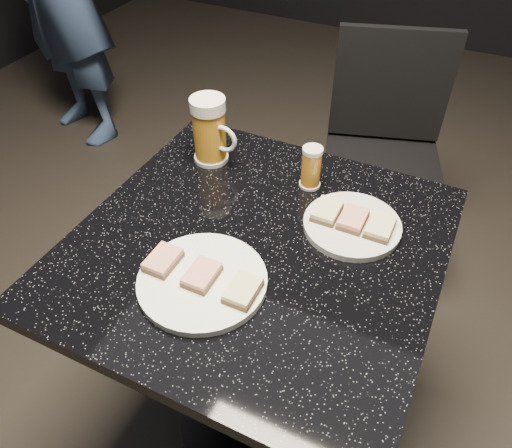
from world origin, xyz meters
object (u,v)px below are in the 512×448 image
object	(u,v)px
plate_small	(352,225)
table	(256,318)
beer_mug	(210,130)
chair	(384,149)
plate_large	(202,281)
beer_tumbler	(311,167)

from	to	relation	value
plate_small	table	bearing A→B (deg)	-141.52
beer_mug	chair	bearing A→B (deg)	64.10
plate_large	beer_tumbler	bearing A→B (deg)	78.79
beer_mug	chair	world-z (taller)	beer_mug
beer_tumbler	chair	distance (m)	0.67
beer_mug	beer_tumbler	xyz separation A→B (m)	(0.24, 0.01, -0.03)
plate_small	beer_mug	size ratio (longest dim) A/B	1.24
table	chair	world-z (taller)	chair
plate_large	chair	bearing A→B (deg)	82.79
chair	beer_tumbler	bearing A→B (deg)	-94.82
table	beer_mug	world-z (taller)	beer_mug
beer_mug	beer_tumbler	distance (m)	0.25
table	plate_large	bearing A→B (deg)	-106.95
table	beer_mug	xyz separation A→B (m)	(-0.22, 0.21, 0.32)
beer_mug	beer_tumbler	size ratio (longest dim) A/B	1.61
beer_mug	plate_large	bearing A→B (deg)	-63.05
plate_large	chair	world-z (taller)	chair
plate_small	chair	distance (m)	0.74
plate_small	table	distance (m)	0.32
table	beer_tumbler	world-z (taller)	beer_tumbler
plate_small	table	world-z (taller)	plate_small
plate_small	beer_mug	bearing A→B (deg)	167.19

